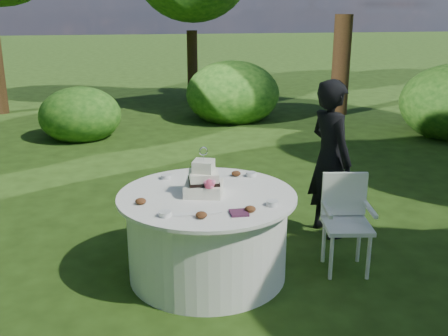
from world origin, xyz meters
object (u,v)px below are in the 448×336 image
at_px(guest, 330,159).
at_px(chair, 346,215).
at_px(napkins, 239,213).
at_px(table, 207,234).
at_px(cake, 204,182).

height_order(guest, chair, guest).
relative_size(napkins, table, 0.09).
xyz_separation_m(napkins, table, (-0.18, 0.49, -0.39)).
distance_m(guest, chair, 0.82).
bearing_deg(cake, guest, 25.76).
bearing_deg(chair, table, 176.76).
bearing_deg(cake, napkins, -66.95).
distance_m(table, chair, 1.27).
relative_size(guest, chair, 1.86).
bearing_deg(guest, cake, 102.66).
height_order(table, cake, cake).
bearing_deg(cake, chair, -3.53).
distance_m(napkins, table, 0.65).
height_order(napkins, guest, guest).
bearing_deg(chair, guest, 81.12).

